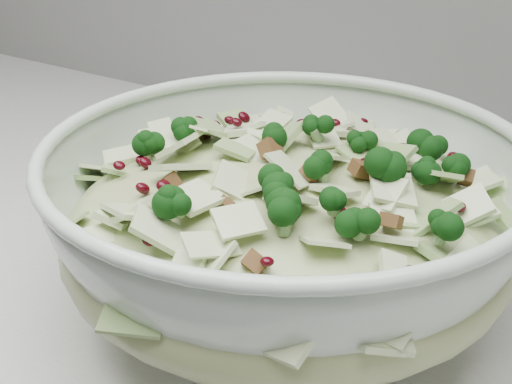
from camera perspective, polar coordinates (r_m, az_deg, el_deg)
mixing_bowl at (r=0.51m, az=2.40°, el=-2.93°), size 0.39×0.39×0.14m
salad at (r=0.50m, az=2.45°, el=-0.70°), size 0.38×0.38×0.14m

